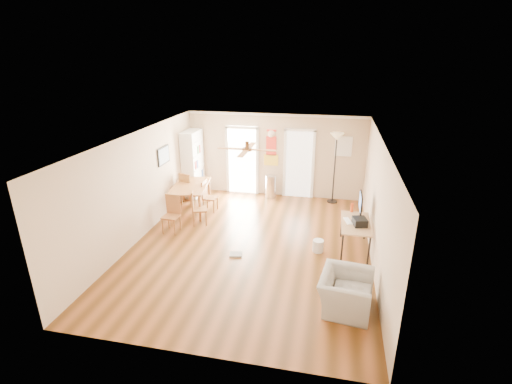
% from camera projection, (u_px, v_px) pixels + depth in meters
% --- Properties ---
extents(floor, '(7.00, 7.00, 0.00)m').
position_uv_depth(floor, '(251.00, 246.00, 8.88)').
color(floor, brown).
rests_on(floor, ground).
extents(ceiling, '(5.50, 7.00, 0.00)m').
position_uv_depth(ceiling, '(250.00, 138.00, 7.96)').
color(ceiling, silver).
rests_on(ceiling, floor).
extents(wall_back, '(5.50, 0.04, 2.60)m').
position_uv_depth(wall_back, '(275.00, 155.00, 11.62)').
color(wall_back, beige).
rests_on(wall_back, floor).
extents(wall_front, '(5.50, 0.04, 2.60)m').
position_uv_depth(wall_front, '(196.00, 283.00, 5.21)').
color(wall_front, beige).
rests_on(wall_front, floor).
extents(wall_left, '(0.04, 7.00, 2.60)m').
position_uv_depth(wall_left, '(139.00, 186.00, 8.95)').
color(wall_left, beige).
rests_on(wall_left, floor).
extents(wall_right, '(0.04, 7.00, 2.60)m').
position_uv_depth(wall_right, '(377.00, 205.00, 7.89)').
color(wall_right, beige).
rests_on(wall_right, floor).
extents(crown_molding, '(5.50, 7.00, 0.08)m').
position_uv_depth(crown_molding, '(250.00, 140.00, 7.97)').
color(crown_molding, white).
rests_on(crown_molding, wall_back).
extents(kitchen_doorway, '(0.90, 0.10, 2.10)m').
position_uv_depth(kitchen_doorway, '(242.00, 161.00, 11.90)').
color(kitchen_doorway, white).
rests_on(kitchen_doorway, wall_back).
extents(bathroom_doorway, '(0.80, 0.10, 2.10)m').
position_uv_depth(bathroom_doorway, '(299.00, 165.00, 11.55)').
color(bathroom_doorway, white).
rests_on(bathroom_doorway, wall_back).
extents(wall_decal, '(0.46, 0.03, 1.10)m').
position_uv_depth(wall_decal, '(271.00, 148.00, 11.54)').
color(wall_decal, red).
rests_on(wall_decal, wall_back).
extents(ac_grille, '(0.50, 0.04, 0.60)m').
position_uv_depth(ac_grille, '(343.00, 146.00, 11.06)').
color(ac_grille, white).
rests_on(ac_grille, wall_back).
extents(framed_poster, '(0.04, 0.66, 0.48)m').
position_uv_depth(framed_poster, '(164.00, 155.00, 10.08)').
color(framed_poster, black).
rests_on(framed_poster, wall_left).
extents(ceiling_fan, '(1.24, 1.24, 0.20)m').
position_uv_depth(ceiling_fan, '(247.00, 149.00, 7.75)').
color(ceiling_fan, '#593819').
rests_on(ceiling_fan, ceiling).
extents(bookshelf, '(0.66, 1.01, 2.07)m').
position_uv_depth(bookshelf, '(193.00, 164.00, 11.70)').
color(bookshelf, silver).
rests_on(bookshelf, floor).
extents(dining_table, '(1.15, 1.67, 0.78)m').
position_uv_depth(dining_table, '(191.00, 198.00, 10.73)').
color(dining_table, olive).
rests_on(dining_table, floor).
extents(dining_chair_right_a, '(0.38, 0.38, 0.90)m').
position_uv_depth(dining_chair_right_a, '(210.00, 196.00, 10.68)').
color(dining_chair_right_a, olive).
rests_on(dining_chair_right_a, floor).
extents(dining_chair_right_b, '(0.49, 0.49, 0.94)m').
position_uv_depth(dining_chair_right_b, '(199.00, 207.00, 9.87)').
color(dining_chair_right_b, '#9C6332').
rests_on(dining_chair_right_b, floor).
extents(dining_chair_near, '(0.41, 0.41, 0.95)m').
position_uv_depth(dining_chair_near, '(171.00, 215.00, 9.42)').
color(dining_chair_near, '#995E31').
rests_on(dining_chair_near, floor).
extents(dining_chair_far, '(0.53, 0.53, 1.01)m').
position_uv_depth(dining_chair_far, '(190.00, 189.00, 11.12)').
color(dining_chair_far, '#A16834').
rests_on(dining_chair_far, floor).
extents(trash_can, '(0.36, 0.36, 0.73)m').
position_uv_depth(trash_can, '(271.00, 187.00, 11.69)').
color(trash_can, '#BDBDBF').
rests_on(trash_can, floor).
extents(torchiere_lamp, '(0.49, 0.49, 2.13)m').
position_uv_depth(torchiere_lamp, '(335.00, 169.00, 11.10)').
color(torchiere_lamp, black).
rests_on(torchiere_lamp, floor).
extents(computer_desk, '(0.64, 1.29, 0.69)m').
position_uv_depth(computer_desk, '(354.00, 236.00, 8.60)').
color(computer_desk, tan).
rests_on(computer_desk, floor).
extents(imac, '(0.26, 0.62, 0.58)m').
position_uv_depth(imac, '(361.00, 206.00, 8.67)').
color(imac, black).
rests_on(imac, computer_desk).
extents(keyboard, '(0.21, 0.39, 0.01)m').
position_uv_depth(keyboard, '(348.00, 221.00, 8.55)').
color(keyboard, white).
rests_on(keyboard, computer_desk).
extents(printer, '(0.35, 0.39, 0.17)m').
position_uv_depth(printer, '(360.00, 222.00, 8.32)').
color(printer, black).
rests_on(printer, computer_desk).
extents(orange_bottle, '(0.08, 0.08, 0.22)m').
position_uv_depth(orange_bottle, '(352.00, 208.00, 9.01)').
color(orange_bottle, '#CF4212').
rests_on(orange_bottle, computer_desk).
extents(wastebasket_a, '(0.30, 0.30, 0.29)m').
position_uv_depth(wastebasket_a, '(318.00, 246.00, 8.58)').
color(wastebasket_a, silver).
rests_on(wastebasket_a, floor).
extents(floor_cloth, '(0.31, 0.27, 0.04)m').
position_uv_depth(floor_cloth, '(236.00, 254.00, 8.46)').
color(floor_cloth, gray).
rests_on(floor_cloth, floor).
extents(armchair, '(1.02, 1.13, 0.66)m').
position_uv_depth(armchair, '(346.00, 292.00, 6.63)').
color(armchair, '#9C9B97').
rests_on(armchair, floor).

